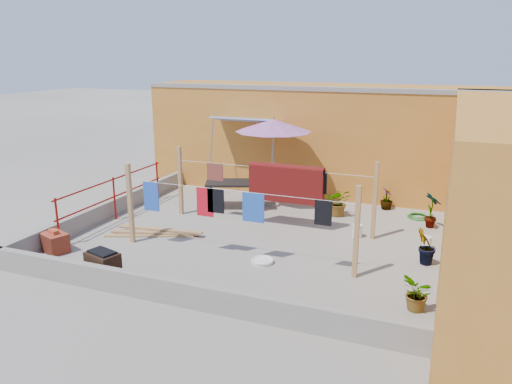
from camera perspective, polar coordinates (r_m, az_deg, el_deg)
ground at (r=11.68m, az=0.28°, el=-5.02°), size 80.00×80.00×0.00m
wall_back at (r=15.48m, az=8.37°, el=6.12°), size 11.00×3.27×3.21m
parapet_front at (r=8.63m, az=-8.54°, el=-11.39°), size 8.30×0.16×0.44m
parapet_left at (r=13.55m, az=-16.03°, el=-1.73°), size 0.16×7.30×0.44m
red_railing at (r=13.12m, az=-15.92°, el=0.00°), size 0.05×4.20×1.10m
clothesline_rig at (r=11.73m, az=2.60°, el=0.51°), size 5.09×2.35×1.80m
patio_umbrella at (r=13.47m, az=2.02°, el=7.55°), size 2.26×2.26×2.49m
outdoor_table at (r=13.57m, az=-2.39°, el=0.89°), size 1.77×1.31×0.74m
brick_stack at (r=11.53m, az=-22.00°, el=-5.35°), size 0.68×0.59×0.50m
lumber_pile at (r=11.92m, az=-11.48°, el=-4.56°), size 2.20×0.92×0.14m
brazier at (r=9.89m, az=-17.08°, el=-7.98°), size 0.71×0.57×0.56m
white_basin at (r=10.22m, az=0.74°, el=-7.87°), size 0.46×0.46×0.08m
water_jug_a at (r=11.78m, az=11.50°, el=-4.38°), size 0.22×0.22×0.35m
water_jug_b at (r=11.49m, az=18.94°, el=-5.51°), size 0.20×0.20×0.32m
green_hose at (r=13.57m, az=18.02°, el=-2.67°), size 0.54×0.54×0.08m
plant_back_a at (r=13.16m, az=9.43°, el=-1.13°), size 0.76×0.68×0.75m
plant_back_b at (r=14.00m, az=14.69°, el=-0.77°), size 0.38×0.38×0.58m
plant_right_a at (r=12.79m, az=19.45°, el=-1.94°), size 0.54×0.58×0.91m
plant_right_b at (r=10.57m, az=18.81°, el=-5.92°), size 0.53×0.54×0.77m
plant_right_c at (r=8.74m, az=17.97°, el=-11.04°), size 0.56×0.62×0.61m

